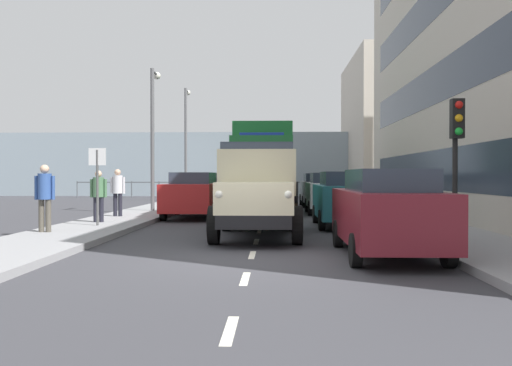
% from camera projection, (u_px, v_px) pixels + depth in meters
% --- Properties ---
extents(ground_plane, '(80.00, 80.00, 0.00)m').
position_uv_depth(ground_plane, '(263.00, 218.00, 20.83)').
color(ground_plane, '#38383D').
extents(sidewalk_left, '(2.45, 39.77, 0.15)m').
position_uv_depth(sidewalk_left, '(394.00, 217.00, 20.65)').
color(sidewalk_left, gray).
rests_on(sidewalk_left, ground_plane).
extents(sidewalk_right, '(2.45, 39.77, 0.15)m').
position_uv_depth(sidewalk_right, '(135.00, 216.00, 21.00)').
color(sidewalk_right, gray).
rests_on(sidewalk_right, ground_plane).
extents(road_centreline_markings, '(0.12, 35.15, 0.01)m').
position_uv_depth(road_centreline_markings, '(263.00, 220.00, 20.24)').
color(road_centreline_markings, silver).
rests_on(road_centreline_markings, ground_plane).
extents(building_far_block, '(6.73, 12.34, 10.28)m').
position_uv_depth(building_far_block, '(396.00, 128.00, 41.56)').
color(building_far_block, beige).
rests_on(building_far_block, ground_plane).
extents(sea_horizon, '(80.00, 0.80, 5.00)m').
position_uv_depth(sea_horizon, '(270.00, 164.00, 43.66)').
color(sea_horizon, '#84939E').
rests_on(sea_horizon, ground_plane).
extents(seawall_railing, '(28.08, 0.08, 1.20)m').
position_uv_depth(seawall_railing, '(269.00, 185.00, 40.09)').
color(seawall_railing, '#4C5156').
rests_on(seawall_railing, ground_plane).
extents(truck_vintage_cream, '(2.17, 5.64, 2.43)m').
position_uv_depth(truck_vintage_cream, '(257.00, 192.00, 14.20)').
color(truck_vintage_cream, black).
rests_on(truck_vintage_cream, ground_plane).
extents(lorry_cargo_green, '(2.58, 8.20, 3.87)m').
position_uv_depth(lorry_cargo_green, '(263.00, 165.00, 24.90)').
color(lorry_cargo_green, '#1E7033').
rests_on(lorry_cargo_green, ground_plane).
extents(car_maroon_kerbside_near, '(1.78, 4.47, 1.72)m').
position_uv_depth(car_maroon_kerbside_near, '(387.00, 211.00, 11.00)').
color(car_maroon_kerbside_near, maroon).
rests_on(car_maroon_kerbside_near, ground_plane).
extents(car_teal_kerbside_1, '(1.88, 4.12, 1.72)m').
position_uv_depth(car_teal_kerbside_1, '(346.00, 198.00, 17.44)').
color(car_teal_kerbside_1, '#1E6670').
rests_on(car_teal_kerbside_1, ground_plane).
extents(car_white_kerbside_2, '(1.78, 3.80, 1.72)m').
position_uv_depth(car_white_kerbside_2, '(328.00, 192.00, 23.52)').
color(car_white_kerbside_2, white).
rests_on(car_white_kerbside_2, ground_plane).
extents(car_grey_kerbside_3, '(1.79, 4.20, 1.72)m').
position_uv_depth(car_grey_kerbside_3, '(318.00, 189.00, 28.96)').
color(car_grey_kerbside_3, slate).
rests_on(car_grey_kerbside_3, ground_plane).
extents(car_red_oppositeside_0, '(1.87, 4.58, 1.72)m').
position_uv_depth(car_red_oppositeside_0, '(193.00, 194.00, 21.12)').
color(car_red_oppositeside_0, '#B21E1E').
rests_on(car_red_oppositeside_0, ground_plane).
extents(car_silver_oppositeside_1, '(1.84, 3.94, 1.72)m').
position_uv_depth(car_silver_oppositeside_1, '(213.00, 190.00, 27.76)').
color(car_silver_oppositeside_1, '#B7BABF').
rests_on(car_silver_oppositeside_1, ground_plane).
extents(car_black_oppositeside_2, '(1.85, 4.16, 1.72)m').
position_uv_depth(car_black_oppositeside_2, '(224.00, 187.00, 33.78)').
color(car_black_oppositeside_2, black).
rests_on(car_black_oppositeside_2, ground_plane).
extents(pedestrian_near_railing, '(0.53, 0.34, 1.73)m').
position_uv_depth(pedestrian_near_railing, '(45.00, 192.00, 14.31)').
color(pedestrian_near_railing, '#4C473D').
rests_on(pedestrian_near_railing, sidewalk_right).
extents(pedestrian_by_lamp, '(0.53, 0.34, 1.61)m').
position_uv_depth(pedestrian_by_lamp, '(98.00, 192.00, 17.39)').
color(pedestrian_by_lamp, black).
rests_on(pedestrian_by_lamp, sidewalk_right).
extents(pedestrian_with_bag, '(0.53, 0.34, 1.68)m').
position_uv_depth(pedestrian_with_bag, '(118.00, 189.00, 19.91)').
color(pedestrian_with_bag, black).
rests_on(pedestrian_with_bag, sidewalk_right).
extents(traffic_light_near, '(0.28, 0.41, 3.20)m').
position_uv_depth(traffic_light_near, '(457.00, 137.00, 12.76)').
color(traffic_light_near, black).
rests_on(traffic_light_near, sidewalk_left).
extents(lamp_post_promenade, '(0.32, 1.14, 5.92)m').
position_uv_depth(lamp_post_promenade, '(153.00, 125.00, 23.35)').
color(lamp_post_promenade, '#59595B').
rests_on(lamp_post_promenade, sidewalk_right).
extents(lamp_post_far, '(0.32, 1.14, 6.81)m').
position_uv_depth(lamp_post_far, '(186.00, 134.00, 34.17)').
color(lamp_post_far, '#59595B').
rests_on(lamp_post_far, sidewalk_right).
extents(street_sign, '(0.50, 0.07, 2.25)m').
position_uv_depth(street_sign, '(97.00, 173.00, 16.22)').
color(street_sign, '#4C4C4C').
rests_on(street_sign, sidewalk_right).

